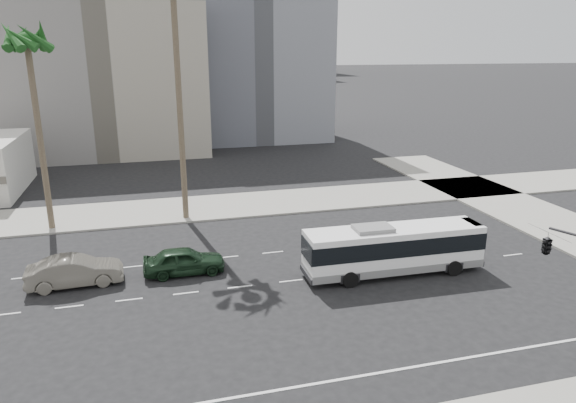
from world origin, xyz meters
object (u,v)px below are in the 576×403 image
object	(u,v)px
car_a	(184,261)
palm_mid	(27,45)
traffic_signal	(554,249)
car_b	(75,271)
city_bus	(394,248)

from	to	relation	value
car_a	palm_mid	distance (m)	18.46
car_a	traffic_signal	xyz separation A→B (m)	(14.92, -12.19, 3.91)
car_a	palm_mid	bearing A→B (deg)	40.52
car_b	palm_mid	world-z (taller)	palm_mid
traffic_signal	car_a	bearing A→B (deg)	118.50
city_bus	car_a	xyz separation A→B (m)	(-12.00, 3.22, -0.80)
car_a	palm_mid	size ratio (longest dim) A/B	0.33
car_a	traffic_signal	distance (m)	19.66
traffic_signal	palm_mid	size ratio (longest dim) A/B	0.39
car_b	palm_mid	xyz separation A→B (m)	(-2.82, 10.50, 12.27)
car_a	traffic_signal	size ratio (longest dim) A/B	0.84
city_bus	palm_mid	bearing A→B (deg)	147.90
car_a	city_bus	bearing A→B (deg)	-104.85
city_bus	car_b	world-z (taller)	city_bus
car_b	traffic_signal	distance (m)	24.57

